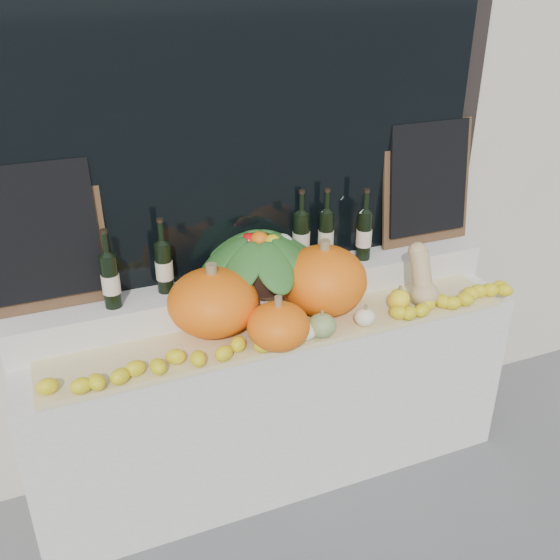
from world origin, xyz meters
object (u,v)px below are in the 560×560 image
object	(u,v)px
pumpkin_right	(324,280)
butternut_squash	(422,278)
pumpkin_left	(213,302)
wine_bottle_tall	(301,237)
produce_bowl	(260,255)

from	to	relation	value
pumpkin_right	butternut_squash	xyz separation A→B (m)	(0.46, -0.10, -0.03)
pumpkin_left	butternut_squash	world-z (taller)	butternut_squash
wine_bottle_tall	produce_bowl	bearing A→B (deg)	-162.39
pumpkin_left	pumpkin_right	size ratio (longest dim) A/B	1.00
produce_bowl	wine_bottle_tall	xyz separation A→B (m)	(0.24, 0.08, 0.02)
pumpkin_right	produce_bowl	distance (m)	0.31
pumpkin_left	wine_bottle_tall	bearing A→B (deg)	24.42
produce_bowl	wine_bottle_tall	world-z (taller)	wine_bottle_tall
produce_bowl	pumpkin_right	bearing A→B (deg)	-37.26
pumpkin_right	butternut_squash	world-z (taller)	pumpkin_right
pumpkin_left	produce_bowl	bearing A→B (deg)	29.82
butternut_squash	wine_bottle_tall	distance (m)	0.60
pumpkin_right	wine_bottle_tall	bearing A→B (deg)	89.56
pumpkin_right	wine_bottle_tall	distance (m)	0.28
pumpkin_right	wine_bottle_tall	world-z (taller)	wine_bottle_tall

